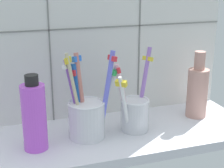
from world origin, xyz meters
TOP-DOWN VIEW (x-y plane):
  - counter_slab at (0.00, 0.00)cm, footprint 64.00×22.00cm
  - tile_wall_back at (0.00, 12.00)cm, footprint 64.00×2.20cm
  - toothbrush_cup_left at (-5.34, -0.28)cm, footprint 11.48×7.72cm
  - toothbrush_cup_right at (5.27, -0.42)cm, footprint 10.85×8.99cm
  - ceramic_vase at (22.38, 2.61)cm, footprint 4.86×4.86cm
  - soap_bottle at (-16.20, -1.77)cm, footprint 4.72×4.72cm

SIDE VIEW (x-z plane):
  - counter_slab at x=0.00cm, z-range 0.00..2.00cm
  - toothbrush_cup_right at x=5.27cm, z-range -2.52..15.32cm
  - toothbrush_cup_left at x=-5.34cm, z-range -2.27..16.14cm
  - ceramic_vase at x=22.38cm, z-range 0.58..16.48cm
  - soap_bottle at x=-16.20cm, z-range 1.33..16.47cm
  - tile_wall_back at x=0.00cm, z-range 0.00..45.00cm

